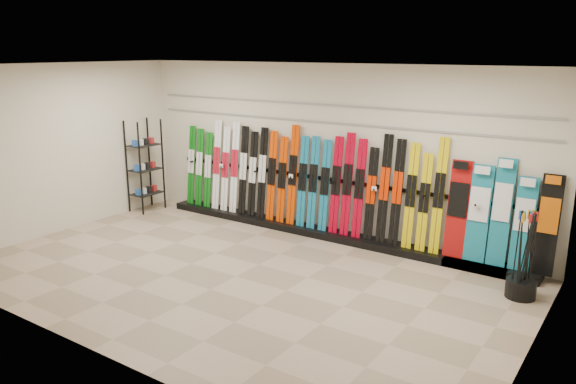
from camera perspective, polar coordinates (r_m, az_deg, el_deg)
The scene contains 13 objects.
floor at distance 8.33m, azimuth -5.31°, elevation -8.54°, with size 8.00×8.00×0.00m, color gray.
back_wall at distance 9.88m, azimuth 3.75°, elevation 4.23°, with size 8.00×8.00×0.00m, color beige.
left_wall at distance 10.84m, azimuth -22.11°, elevation 4.10°, with size 5.00×5.00×0.00m, color beige.
right_wall at distance 6.21m, azimuth 24.23°, elevation -3.17°, with size 5.00×5.00×0.00m, color beige.
ceiling at distance 7.68m, azimuth -5.83°, elevation 12.54°, with size 8.00×8.00×0.00m, color silver.
ski_rack_base at distance 9.95m, azimuth 4.08°, elevation -4.28°, with size 8.00×0.40×0.12m, color black.
skis at distance 10.07m, azimuth 1.09°, elevation 1.27°, with size 5.38×0.22×1.82m.
snowboards at distance 8.78m, azimuth 20.65°, elevation -2.33°, with size 1.58×0.24×1.59m.
accessory_rack at distance 11.76m, azimuth -14.32°, elevation 2.62°, with size 0.40×0.60×1.86m, color black.
pole_bin at distance 8.22m, azimuth 22.56°, elevation -9.04°, with size 0.40×0.40×0.25m, color black.
ski_poles at distance 8.03m, azimuth 22.97°, elevation -5.89°, with size 0.24×0.29×1.18m.
slatwall_rail_0 at distance 9.79m, azimuth 3.74°, elevation 7.09°, with size 7.60×0.02×0.03m, color gray.
slatwall_rail_1 at distance 9.76m, azimuth 3.77°, elevation 8.84°, with size 7.60×0.02×0.03m, color gray.
Camera 1 is at (4.93, -5.89, 3.24)m, focal length 35.00 mm.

